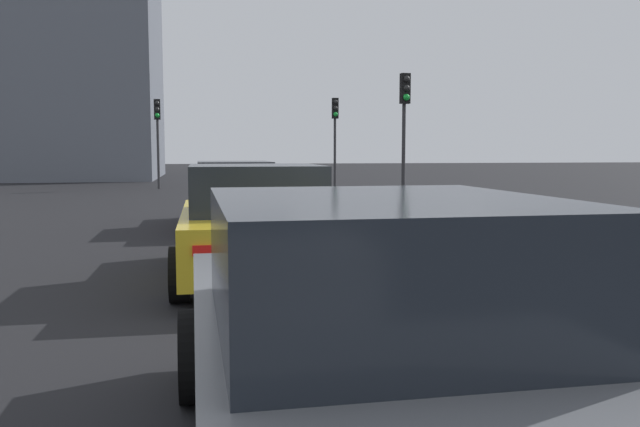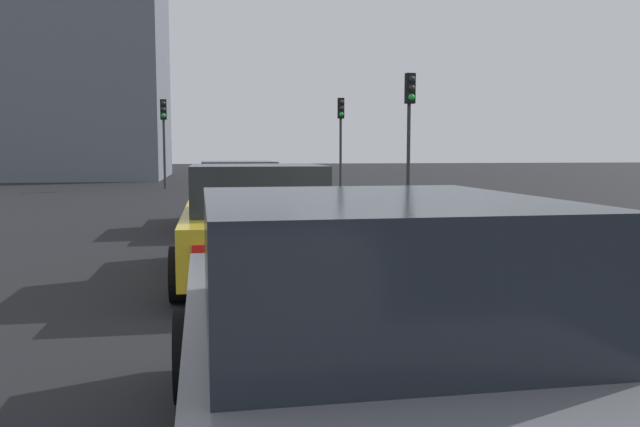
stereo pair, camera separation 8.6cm
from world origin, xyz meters
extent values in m
cube|color=black|center=(0.00, 0.00, -0.10)|extent=(160.00, 160.00, 0.20)
cube|color=#510F16|center=(8.04, 1.55, 0.58)|extent=(4.65, 1.85, 0.63)
cube|color=#1E232B|center=(7.81, 1.55, 1.18)|extent=(2.10, 1.61, 0.59)
cylinder|color=black|center=(9.49, 0.67, 0.32)|extent=(0.64, 0.23, 0.64)
cylinder|color=black|center=(9.47, 2.47, 0.32)|extent=(0.64, 0.23, 0.64)
cylinder|color=black|center=(6.62, 0.64, 0.32)|extent=(0.64, 0.23, 0.64)
cylinder|color=black|center=(6.60, 2.44, 0.32)|extent=(0.64, 0.23, 0.64)
cube|color=maroon|center=(5.72, 0.88, 0.69)|extent=(0.03, 0.20, 0.11)
cube|color=maroon|center=(5.71, 2.18, 0.69)|extent=(0.03, 0.20, 0.11)
cube|color=gold|center=(2.00, 1.56, 0.59)|extent=(4.14, 1.90, 0.66)
cube|color=#1E232B|center=(1.80, 1.56, 1.22)|extent=(1.86, 1.67, 0.61)
cylinder|color=black|center=(3.29, 0.61, 0.32)|extent=(0.64, 0.22, 0.64)
cylinder|color=black|center=(3.29, 2.51, 0.32)|extent=(0.64, 0.22, 0.64)
cylinder|color=black|center=(0.72, 0.61, 0.32)|extent=(0.64, 0.22, 0.64)
cylinder|color=black|center=(0.72, 2.51, 0.32)|extent=(0.64, 0.22, 0.64)
cube|color=red|center=(-0.08, 0.88, 0.71)|extent=(0.03, 0.20, 0.11)
cube|color=red|center=(-0.08, 2.24, 0.71)|extent=(0.03, 0.20, 0.11)
cube|color=slate|center=(-3.56, 1.39, 0.58)|extent=(4.19, 1.83, 0.64)
cube|color=#1E232B|center=(-3.76, 1.39, 1.20)|extent=(1.90, 1.58, 0.60)
cylinder|color=black|center=(-2.25, 0.54, 0.32)|extent=(0.64, 0.23, 0.64)
cylinder|color=black|center=(-2.28, 2.30, 0.32)|extent=(0.64, 0.23, 0.64)
cylinder|color=#2D2D30|center=(12.36, -3.78, 1.56)|extent=(0.11, 0.11, 3.13)
cube|color=black|center=(12.30, -3.79, 3.58)|extent=(0.22, 0.30, 0.90)
sphere|color=black|center=(12.19, -3.80, 3.85)|extent=(0.20, 0.20, 0.20)
sphere|color=black|center=(12.19, -3.80, 3.58)|extent=(0.20, 0.20, 0.20)
sphere|color=green|center=(12.19, -3.80, 3.31)|extent=(0.20, 0.20, 0.20)
cylinder|color=#2D2D30|center=(23.43, 4.21, 1.55)|extent=(0.11, 0.11, 3.10)
cube|color=black|center=(23.37, 4.20, 3.55)|extent=(0.22, 0.29, 0.90)
sphere|color=black|center=(23.26, 4.20, 3.82)|extent=(0.20, 0.20, 0.20)
sphere|color=black|center=(23.26, 4.20, 3.55)|extent=(0.20, 0.20, 0.20)
sphere|color=green|center=(23.26, 4.20, 3.28)|extent=(0.20, 0.20, 0.20)
cylinder|color=#2D2D30|center=(21.73, -3.56, 1.57)|extent=(0.11, 0.11, 3.13)
cube|color=black|center=(21.68, -3.56, 3.58)|extent=(0.22, 0.29, 0.90)
sphere|color=black|center=(21.57, -3.55, 3.85)|extent=(0.20, 0.20, 0.20)
sphere|color=black|center=(21.57, -3.55, 3.58)|extent=(0.20, 0.20, 0.20)
sphere|color=green|center=(21.57, -3.55, 3.31)|extent=(0.20, 0.20, 0.20)
cube|color=slate|center=(36.59, 10.00, 8.60)|extent=(12.77, 9.98, 17.21)
camera|label=1|loc=(-6.67, 2.22, 1.71)|focal=36.42mm
camera|label=2|loc=(-6.69, 2.14, 1.71)|focal=36.42mm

